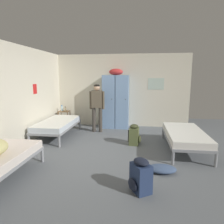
{
  "coord_description": "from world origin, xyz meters",
  "views": [
    {
      "loc": [
        0.65,
        -4.55,
        1.81
      ],
      "look_at": [
        0.0,
        0.28,
        0.95
      ],
      "focal_mm": 32.5,
      "sensor_mm": 36.0,
      "label": 1
    }
  ],
  "objects_px": {
    "water_bottle": "(62,108)",
    "backpack_navy": "(140,176)",
    "locker_bank": "(116,101)",
    "bed_right": "(185,135)",
    "clothes_pile_denim": "(162,169)",
    "person_traveler": "(97,103)",
    "backpack_olive": "(134,135)",
    "bed_left_rear": "(57,124)",
    "shelf_unit": "(64,117)",
    "lotion_bottle": "(65,109)"
  },
  "relations": [
    {
      "from": "locker_bank",
      "to": "water_bottle",
      "type": "bearing_deg",
      "value": -177.57
    },
    {
      "from": "lotion_bottle",
      "to": "clothes_pile_denim",
      "type": "height_order",
      "value": "lotion_bottle"
    },
    {
      "from": "bed_left_rear",
      "to": "water_bottle",
      "type": "bearing_deg",
      "value": 104.83
    },
    {
      "from": "backpack_navy",
      "to": "person_traveler",
      "type": "bearing_deg",
      "value": 112.4
    },
    {
      "from": "shelf_unit",
      "to": "lotion_bottle",
      "type": "bearing_deg",
      "value": -29.74
    },
    {
      "from": "bed_left_rear",
      "to": "locker_bank",
      "type": "bearing_deg",
      "value": 39.19
    },
    {
      "from": "bed_right",
      "to": "clothes_pile_denim",
      "type": "relative_size",
      "value": 3.52
    },
    {
      "from": "bed_left_rear",
      "to": "clothes_pile_denim",
      "type": "relative_size",
      "value": 3.52
    },
    {
      "from": "locker_bank",
      "to": "bed_right",
      "type": "bearing_deg",
      "value": -46.14
    },
    {
      "from": "backpack_olive",
      "to": "backpack_navy",
      "type": "xyz_separation_m",
      "value": [
        0.15,
        -2.28,
        0.0
      ]
    },
    {
      "from": "bed_left_rear",
      "to": "lotion_bottle",
      "type": "bearing_deg",
      "value": 98.63
    },
    {
      "from": "water_bottle",
      "to": "backpack_olive",
      "type": "bearing_deg",
      "value": -32.38
    },
    {
      "from": "bed_left_rear",
      "to": "person_traveler",
      "type": "height_order",
      "value": "person_traveler"
    },
    {
      "from": "backpack_navy",
      "to": "bed_left_rear",
      "type": "bearing_deg",
      "value": 132.43
    },
    {
      "from": "person_traveler",
      "to": "locker_bank",
      "type": "bearing_deg",
      "value": 50.84
    },
    {
      "from": "lotion_bottle",
      "to": "backpack_olive",
      "type": "relative_size",
      "value": 0.31
    },
    {
      "from": "bed_left_rear",
      "to": "person_traveler",
      "type": "relative_size",
      "value": 1.22
    },
    {
      "from": "lotion_bottle",
      "to": "clothes_pile_denim",
      "type": "bearing_deg",
      "value": -45.88
    },
    {
      "from": "locker_bank",
      "to": "bed_left_rear",
      "type": "xyz_separation_m",
      "value": [
        -1.63,
        -1.33,
        -0.59
      ]
    },
    {
      "from": "clothes_pile_denim",
      "to": "water_bottle",
      "type": "bearing_deg",
      "value": 134.94
    },
    {
      "from": "shelf_unit",
      "to": "clothes_pile_denim",
      "type": "bearing_deg",
      "value": -45.6
    },
    {
      "from": "person_traveler",
      "to": "clothes_pile_denim",
      "type": "bearing_deg",
      "value": -55.71
    },
    {
      "from": "backpack_olive",
      "to": "bed_right",
      "type": "bearing_deg",
      "value": -11.63
    },
    {
      "from": "backpack_olive",
      "to": "bed_left_rear",
      "type": "bearing_deg",
      "value": 169.2
    },
    {
      "from": "locker_bank",
      "to": "water_bottle",
      "type": "height_order",
      "value": "locker_bank"
    },
    {
      "from": "bed_left_rear",
      "to": "water_bottle",
      "type": "distance_m",
      "value": 1.32
    },
    {
      "from": "water_bottle",
      "to": "backpack_olive",
      "type": "xyz_separation_m",
      "value": [
        2.67,
        -1.69,
        -0.41
      ]
    },
    {
      "from": "shelf_unit",
      "to": "person_traveler",
      "type": "relative_size",
      "value": 0.36
    },
    {
      "from": "bed_left_rear",
      "to": "backpack_navy",
      "type": "height_order",
      "value": "backpack_navy"
    },
    {
      "from": "locker_bank",
      "to": "bed_left_rear",
      "type": "bearing_deg",
      "value": -140.81
    },
    {
      "from": "bed_left_rear",
      "to": "backpack_navy",
      "type": "distance_m",
      "value": 3.69
    },
    {
      "from": "person_traveler",
      "to": "lotion_bottle",
      "type": "height_order",
      "value": "person_traveler"
    },
    {
      "from": "locker_bank",
      "to": "backpack_olive",
      "type": "relative_size",
      "value": 3.76
    },
    {
      "from": "water_bottle",
      "to": "backpack_olive",
      "type": "distance_m",
      "value": 3.19
    },
    {
      "from": "shelf_unit",
      "to": "bed_left_rear",
      "type": "relative_size",
      "value": 0.3
    },
    {
      "from": "water_bottle",
      "to": "locker_bank",
      "type": "bearing_deg",
      "value": 2.43
    },
    {
      "from": "bed_right",
      "to": "lotion_bottle",
      "type": "relative_size",
      "value": 11.14
    },
    {
      "from": "locker_bank",
      "to": "clothes_pile_denim",
      "type": "height_order",
      "value": "locker_bank"
    },
    {
      "from": "backpack_navy",
      "to": "water_bottle",
      "type": "bearing_deg",
      "value": 125.38
    },
    {
      "from": "backpack_navy",
      "to": "locker_bank",
      "type": "bearing_deg",
      "value": 101.94
    },
    {
      "from": "locker_bank",
      "to": "bed_left_rear",
      "type": "height_order",
      "value": "locker_bank"
    },
    {
      "from": "lotion_bottle",
      "to": "clothes_pile_denim",
      "type": "xyz_separation_m",
      "value": [
        3.09,
        -3.18,
        -0.58
      ]
    },
    {
      "from": "backpack_navy",
      "to": "clothes_pile_denim",
      "type": "distance_m",
      "value": 0.86
    },
    {
      "from": "locker_bank",
      "to": "person_traveler",
      "type": "height_order",
      "value": "locker_bank"
    },
    {
      "from": "bed_right",
      "to": "bed_left_rear",
      "type": "xyz_separation_m",
      "value": [
        -3.58,
        0.7,
        0.0
      ]
    },
    {
      "from": "locker_bank",
      "to": "backpack_navy",
      "type": "relative_size",
      "value": 3.76
    },
    {
      "from": "water_bottle",
      "to": "backpack_navy",
      "type": "bearing_deg",
      "value": -54.62
    },
    {
      "from": "locker_bank",
      "to": "backpack_navy",
      "type": "xyz_separation_m",
      "value": [
        0.86,
        -4.05,
        -0.71
      ]
    },
    {
      "from": "shelf_unit",
      "to": "water_bottle",
      "type": "distance_m",
      "value": 0.33
    },
    {
      "from": "lotion_bottle",
      "to": "water_bottle",
      "type": "bearing_deg",
      "value": 158.2
    }
  ]
}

